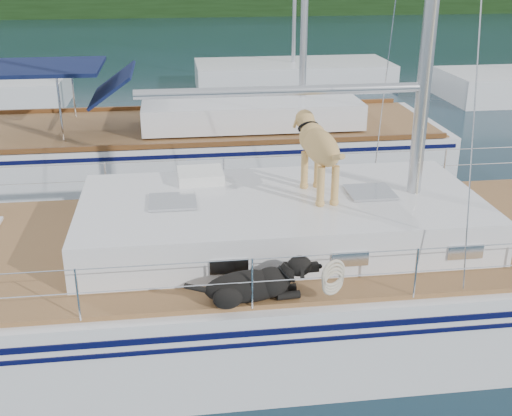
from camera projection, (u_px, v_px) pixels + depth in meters
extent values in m
plane|color=black|center=(222.00, 321.00, 8.93)|extent=(120.00, 120.00, 0.00)
cube|color=#595147|center=(174.00, 7.00, 51.18)|extent=(92.00, 1.00, 1.20)
cube|color=white|center=(222.00, 290.00, 8.74)|extent=(12.00, 3.80, 1.40)
cube|color=olive|center=(221.00, 241.00, 8.47)|extent=(11.52, 3.50, 0.06)
cube|color=white|center=(281.00, 217.00, 8.45)|extent=(5.20, 2.50, 0.55)
cylinder|color=silver|center=(282.00, 91.00, 7.83)|extent=(3.60, 0.12, 0.12)
cylinder|color=silver|center=(233.00, 260.00, 6.64)|extent=(10.56, 0.01, 0.01)
cylinder|color=silver|center=(211.00, 159.00, 9.85)|extent=(10.56, 0.01, 0.01)
cube|color=#1C4DB5|center=(213.00, 194.00, 9.95)|extent=(0.76, 0.55, 0.06)
cube|color=white|center=(200.00, 176.00, 8.91)|extent=(0.64, 0.53, 0.16)
torus|color=beige|center=(333.00, 273.00, 6.80)|extent=(0.41, 0.27, 0.39)
cube|color=white|center=(198.00, 154.00, 14.75)|extent=(11.00, 3.50, 1.30)
cube|color=olive|center=(197.00, 126.00, 14.50)|extent=(10.56, 3.29, 0.06)
cube|color=white|center=(250.00, 110.00, 14.52)|extent=(4.80, 2.30, 0.55)
cube|color=#101B43|center=(44.00, 67.00, 13.59)|extent=(2.40, 2.30, 0.08)
cube|color=white|center=(293.00, 77.00, 23.98)|extent=(7.20, 3.00, 1.10)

